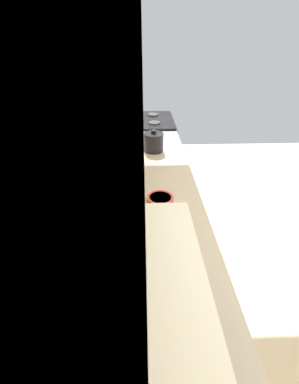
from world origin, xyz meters
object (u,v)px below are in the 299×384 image
object	(u,v)px
microwave	(138,304)
kettle	(154,142)
bowl	(160,201)
oven_range	(142,162)

from	to	relation	value
microwave	kettle	size ratio (longest dim) A/B	2.69
microwave	kettle	distance (m)	1.38
bowl	kettle	bearing A→B (deg)	0.00
microwave	kettle	world-z (taller)	microwave
bowl	kettle	xyz separation A→B (m)	(0.70, 0.00, 0.04)
microwave	kettle	bearing A→B (deg)	-4.52
oven_range	kettle	distance (m)	0.88
kettle	microwave	bearing A→B (deg)	175.48
oven_range	microwave	world-z (taller)	microwave
microwave	bowl	bearing A→B (deg)	-9.22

